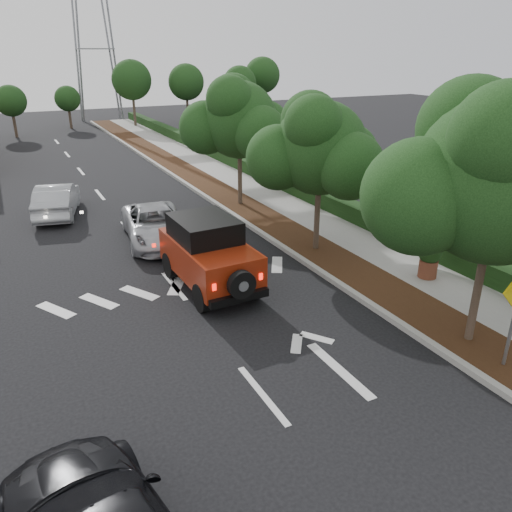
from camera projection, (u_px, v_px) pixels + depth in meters
ground at (263, 395)px, 10.69m from camera, size 120.00×120.00×0.00m
curb at (230, 212)px, 22.48m from camera, size 0.20×70.00×0.15m
planting_strip at (250, 210)px, 22.90m from camera, size 1.80×70.00×0.12m
sidewalk at (285, 204)px, 23.69m from camera, size 2.00×70.00×0.12m
hedge at (311, 194)px, 24.15m from camera, size 0.80×70.00×0.80m
transmission_tower at (103, 120)px, 52.76m from camera, size 7.00×4.00×28.00m
street_tree_near at (468, 342)px, 12.62m from camera, size 3.80×3.80×5.92m
street_tree_mid at (315, 251)px, 18.39m from camera, size 3.20×3.20×5.32m
street_tree_far at (240, 206)px, 23.75m from camera, size 3.40×3.40×5.62m
red_jeep at (207, 252)px, 15.31m from camera, size 2.02×4.31×2.18m
silver_suv_ahead at (156, 225)px, 19.08m from camera, size 2.78×5.01×1.33m
silver_sedan_oncoming at (57, 200)px, 22.08m from camera, size 2.51×4.59×1.44m
terracotta_planter at (430, 256)px, 15.69m from camera, size 0.73×0.73×1.27m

